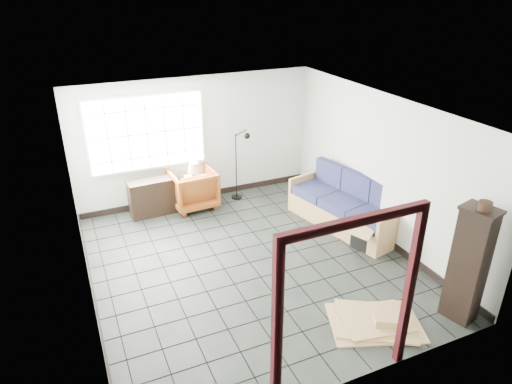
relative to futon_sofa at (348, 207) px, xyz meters
name	(u,v)px	position (x,y,z in m)	size (l,w,h in m)	color
ground	(250,263)	(-2.22, -0.45, -0.37)	(5.50, 5.50, 0.00)	black
room_shell	(248,169)	(-2.22, -0.42, 1.31)	(5.02, 5.52, 2.61)	silver
window_panel	(147,133)	(-3.22, 2.25, 1.23)	(2.32, 0.08, 1.52)	silver
doorway_trim	(350,285)	(-2.22, -3.15, 1.01)	(1.80, 0.08, 2.20)	black
futon_sofa	(348,207)	(0.00, 0.00, 0.00)	(1.35, 2.42, 1.01)	#996F45
armchair	(193,186)	(-2.46, 1.95, 0.08)	(0.87, 0.81, 0.89)	#943715
side_table	(194,186)	(-2.42, 1.95, 0.09)	(0.53, 0.53, 0.56)	black
table_lamp	(194,168)	(-2.41, 1.94, 0.47)	(0.34, 0.34, 0.40)	black
projector	(192,178)	(-2.46, 2.00, 0.24)	(0.29, 0.23, 0.10)	silver
floor_lamp	(241,163)	(-1.40, 1.88, 0.46)	(0.41, 0.35, 1.54)	black
console_shelf	(153,197)	(-3.27, 1.95, 0.00)	(0.96, 0.42, 0.74)	black
tall_shelf	(469,264)	(-0.07, -2.85, 0.50)	(0.46, 0.54, 1.70)	black
pot	(485,206)	(-0.10, -2.90, 1.40)	(0.21, 0.21, 0.13)	black
open_box	(370,236)	(-0.07, -0.81, -0.18)	(0.98, 0.74, 0.50)	olive
cardboard_pile	(376,321)	(-1.22, -2.53, -0.32)	(1.45, 1.24, 0.18)	olive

